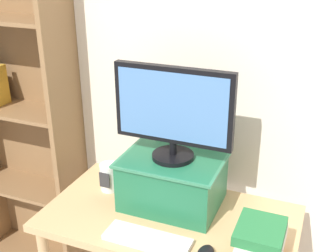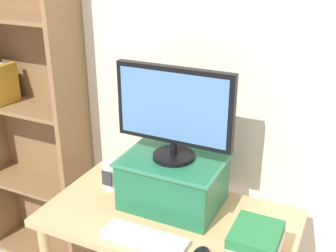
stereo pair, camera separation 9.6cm
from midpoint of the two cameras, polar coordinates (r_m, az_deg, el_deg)
The scene contains 8 objects.
back_wall at distance 2.07m, azimuth 6.71°, elevation 7.29°, with size 7.00×0.08×2.60m.
desk at distance 1.99m, azimuth 1.52°, elevation -14.38°, with size 1.13×0.61×0.75m.
bookshelf_unit at distance 2.56m, azimuth -17.67°, elevation 2.88°, with size 0.70×0.28×2.01m.
riser_box at distance 1.95m, azimuth 2.17°, elevation -7.31°, with size 0.46×0.35×0.24m.
computer_monitor at distance 1.80m, azimuth 2.32°, elevation 2.05°, with size 0.53×0.19×0.42m.
keyboard at distance 1.78m, azimuth -1.65°, elevation -14.99°, with size 0.36×0.12×0.02m.
book_stack at distance 1.68m, azimuth 13.38°, elevation -15.79°, with size 0.18×0.25×0.16m.
desk_speaker at distance 2.11m, azimuth -6.30°, elevation -6.66°, with size 0.09×0.10×0.14m.
Camera 2 is at (0.67, -1.43, 1.87)m, focal length 45.00 mm.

